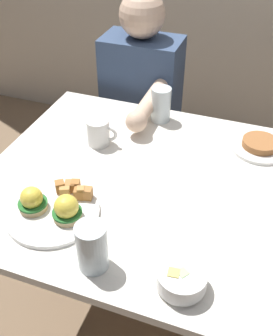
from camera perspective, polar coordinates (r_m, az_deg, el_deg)
The scene contains 9 objects.
ground_plane at distance 1.82m, azimuth 3.60°, elevation -20.39°, with size 6.00×6.00×0.00m, color #7F664C.
dining_table at distance 1.32m, azimuth 4.67°, elevation -6.02°, with size 1.20×0.90×0.74m.
eggs_benedict_plate at distance 1.16m, azimuth -11.80°, elevation -5.52°, with size 0.27×0.27×0.09m.
fruit_bowl at distance 0.98m, azimuth 6.55°, elevation -15.59°, with size 0.12×0.12×0.06m.
coffee_mug at distance 1.41m, azimuth -5.43°, elevation 5.22°, with size 0.11×0.08×0.09m.
water_glass_near at distance 1.00m, azimuth -6.35°, elevation -11.52°, with size 0.08×0.08×0.13m.
water_glass_extra at distance 1.54m, azimuth 3.50°, elevation 8.77°, with size 0.08×0.08×0.13m.
side_plate at distance 1.46m, azimuth 17.23°, elevation 3.09°, with size 0.20×0.20×0.04m.
diner_person at distance 1.85m, azimuth 0.51°, elevation 9.09°, with size 0.34×0.54×1.14m.
Camera 1 is at (0.22, -0.92, 1.56)m, focal length 42.55 mm.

